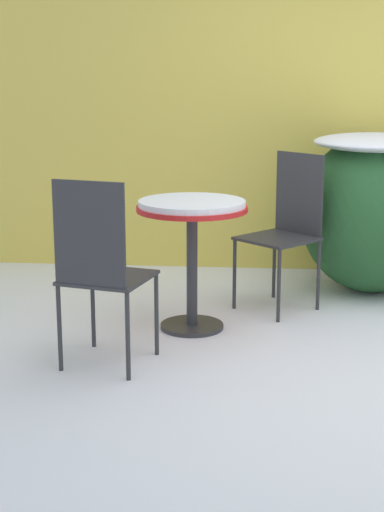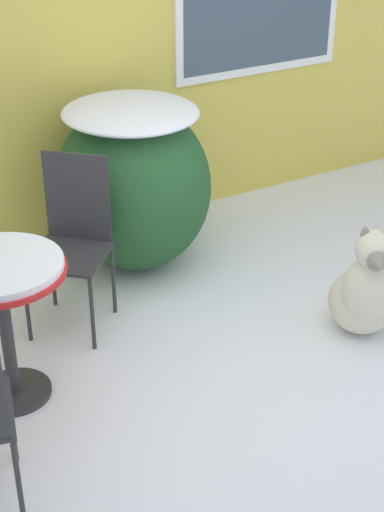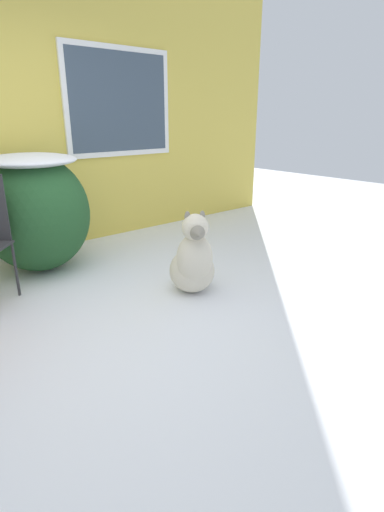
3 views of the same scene
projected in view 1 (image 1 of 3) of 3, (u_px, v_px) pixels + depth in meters
ground_plane at (383, 371)px, 4.17m from camera, size 16.00×16.00×0.00m
house_wall at (361, 72)px, 5.93m from camera, size 8.00×0.10×3.08m
shrub_left at (372, 209)px, 5.56m from camera, size 1.02×1.05×1.13m
patio_table at (192, 225)px, 4.72m from camera, size 0.67×0.67×0.80m
patio_chair_near_table at (286, 225)px, 5.18m from camera, size 0.61×0.61×1.03m
patio_chair_far_side at (101, 266)px, 4.09m from camera, size 0.52×0.52×1.03m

